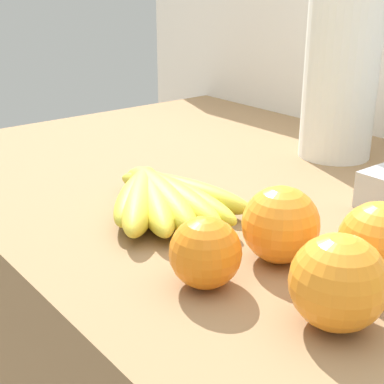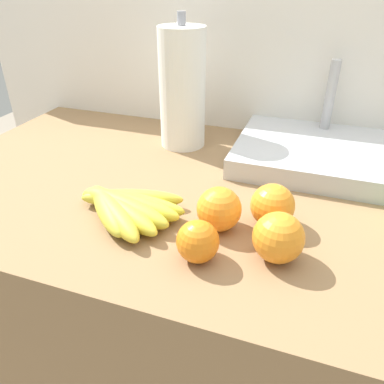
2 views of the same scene
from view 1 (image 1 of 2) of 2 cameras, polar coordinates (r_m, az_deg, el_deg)
banana_bunch at (r=0.68m, az=-3.29°, el=-0.45°), size 0.21×0.18×0.04m
orange_front at (r=0.56m, az=8.98°, el=-3.27°), size 0.08×0.08×0.08m
orange_back_left at (r=0.51m, az=1.36°, el=-6.16°), size 0.07×0.07×0.07m
orange_right at (r=0.47m, az=14.61°, el=-8.86°), size 0.08×0.08×0.08m
orange_back_right at (r=0.55m, az=18.47°, el=-4.89°), size 0.08×0.08×0.08m
paper_towel_roll at (r=0.90m, az=14.94°, el=12.32°), size 0.11×0.11×0.31m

